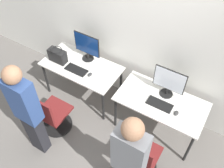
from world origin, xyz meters
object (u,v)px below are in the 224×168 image
(monitor_left, at_px, (87,46))
(office_chair_right, at_px, (140,158))
(handbag, at_px, (58,56))
(monitor_right, at_px, (169,82))
(office_chair_left, at_px, (52,115))
(person_right, at_px, (129,161))
(mouse_left, at_px, (90,75))
(mouse_right, at_px, (176,113))
(person_left, at_px, (27,110))
(keyboard_right, at_px, (160,104))
(keyboard_left, at_px, (76,70))

(monitor_left, height_order, office_chair_right, monitor_left)
(monitor_left, height_order, handbag, monitor_left)
(handbag, bearing_deg, monitor_right, 8.18)
(office_chair_left, height_order, handbag, handbag)
(person_right, bearing_deg, monitor_left, 138.30)
(mouse_left, xyz_separation_m, mouse_right, (1.43, 0.01, 0.00))
(person_left, distance_m, person_right, 1.45)
(mouse_left, distance_m, monitor_right, 1.23)
(keyboard_right, xyz_separation_m, office_chair_right, (0.08, -0.69, -0.38))
(office_chair_left, relative_size, person_left, 0.51)
(mouse_right, distance_m, handbag, 2.07)
(office_chair_left, bearing_deg, person_right, -11.13)
(monitor_left, relative_size, monitor_right, 1.00)
(office_chair_right, bearing_deg, keyboard_left, 157.06)
(monitor_right, relative_size, person_right, 0.28)
(mouse_right, bearing_deg, keyboard_right, 174.19)
(mouse_left, distance_m, handbag, 0.64)
(keyboard_left, bearing_deg, mouse_left, 4.69)
(monitor_right, xyz_separation_m, keyboard_right, (0.00, -0.23, -0.25))
(office_chair_right, relative_size, person_right, 0.51)
(keyboard_left, xyz_separation_m, mouse_left, (0.25, 0.02, 0.01))
(office_chair_right, distance_m, handbag, 2.06)
(office_chair_left, bearing_deg, keyboard_right, 28.52)
(monitor_left, bearing_deg, person_left, -88.37)
(mouse_right, relative_size, office_chair_right, 0.10)
(mouse_left, bearing_deg, office_chair_left, -107.79)
(office_chair_left, height_order, keyboard_right, office_chair_left)
(handbag, bearing_deg, mouse_left, -0.67)
(monitor_left, height_order, keyboard_left, monitor_left)
(mouse_right, bearing_deg, person_left, -146.07)
(mouse_left, distance_m, person_left, 1.14)
(keyboard_left, height_order, person_left, person_left)
(mouse_left, height_order, keyboard_right, mouse_left)
(monitor_left, xyz_separation_m, mouse_left, (0.25, -0.31, -0.25))
(person_left, relative_size, keyboard_right, 4.63)
(office_chair_left, xyz_separation_m, handbag, (-0.40, 0.74, 0.49))
(keyboard_left, bearing_deg, person_left, -87.87)
(person_left, distance_m, keyboard_right, 1.80)
(person_left, xyz_separation_m, mouse_right, (1.64, 1.10, -0.20))
(keyboard_right, relative_size, office_chair_right, 0.43)
(office_chair_left, distance_m, mouse_right, 1.87)
(keyboard_left, relative_size, handbag, 1.23)
(monitor_left, bearing_deg, keyboard_left, -90.00)
(office_chair_left, bearing_deg, mouse_right, 23.89)
(mouse_right, height_order, person_right, person_right)
(person_left, relative_size, mouse_right, 18.91)
(keyboard_right, height_order, person_right, person_right)
(keyboard_left, height_order, keyboard_right, same)
(person_left, bearing_deg, office_chair_left, 93.97)
(person_left, relative_size, office_chair_right, 1.97)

